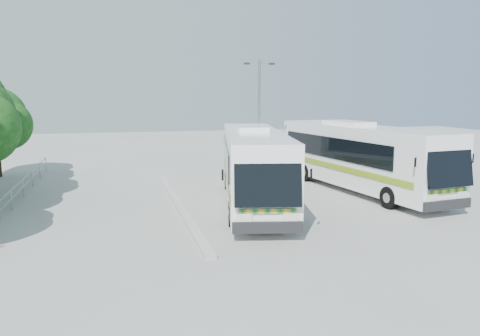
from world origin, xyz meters
name	(u,v)px	position (x,y,z in m)	size (l,w,h in m)	color
ground	(234,212)	(0.00, 0.00, 0.00)	(100.00, 100.00, 0.00)	#A7A7A2
kerb_divider	(178,204)	(-2.30, 2.00, 0.07)	(0.40, 16.00, 0.15)	#B2B2AD
railing	(15,191)	(-10.00, 4.00, 0.74)	(0.06, 22.00, 1.00)	gray
coach_main	(253,164)	(1.39, 1.48, 1.98)	(5.27, 13.25, 3.61)	white
coach_adjacent	(359,155)	(8.02, 2.97, 2.01)	(4.23, 13.45, 3.67)	white
lamppost	(259,117)	(3.06, 5.90, 4.08)	(1.81, 0.33, 7.39)	gray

